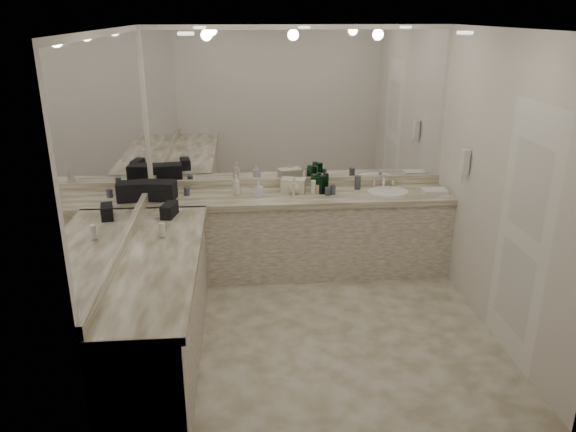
{
  "coord_description": "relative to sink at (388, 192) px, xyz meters",
  "views": [
    {
      "loc": [
        -0.61,
        -4.43,
        2.72
      ],
      "look_at": [
        -0.2,
        0.4,
        0.95
      ],
      "focal_mm": 35.0,
      "sensor_mm": 36.0,
      "label": 1
    }
  ],
  "objects": [
    {
      "name": "wall_right",
      "position": [
        0.65,
        -1.2,
        0.41
      ],
      "size": [
        0.02,
        3.0,
        2.6
      ],
      "primitive_type": "cube",
      "color": "silver",
      "rests_on": "floor"
    },
    {
      "name": "cream_cosmetic_case",
      "position": [
        -1.01,
        0.09,
        0.08
      ],
      "size": [
        0.28,
        0.22,
        0.15
      ],
      "primitive_type": "cube",
      "rotation": [
        0.0,
        0.0,
        -0.26
      ],
      "color": "beige",
      "rests_on": "vanity_back_top"
    },
    {
      "name": "soap_bottle_b",
      "position": [
        -1.39,
        -0.05,
        0.09
      ],
      "size": [
        0.09,
        0.1,
        0.16
      ],
      "primitive_type": "imported",
      "rotation": [
        0.0,
        0.0,
        -0.34
      ],
      "color": "silver",
      "rests_on": "vanity_back_top"
    },
    {
      "name": "amenity_bottle_2",
      "position": [
        -1.07,
        0.04,
        0.05
      ],
      "size": [
        0.04,
        0.04,
        0.09
      ],
      "primitive_type": "cylinder",
      "color": "silver",
      "rests_on": "vanity_back_top"
    },
    {
      "name": "amenity_bottle_8",
      "position": [
        -1.03,
        -0.05,
        0.08
      ],
      "size": [
        0.04,
        0.04,
        0.14
      ],
      "primitive_type": "cylinder",
      "color": "silver",
      "rests_on": "vanity_back_top"
    },
    {
      "name": "backsplash_left",
      "position": [
        -2.53,
        -1.2,
        0.05
      ],
      "size": [
        0.04,
        3.0,
        0.1
      ],
      "primitive_type": "cube",
      "color": "beige",
      "rests_on": "vanity_left_top"
    },
    {
      "name": "mirror_back",
      "position": [
        -0.95,
        0.29,
        0.88
      ],
      "size": [
        3.12,
        0.01,
        1.55
      ],
      "primitive_type": "cube",
      "color": "white",
      "rests_on": "wall_back"
    },
    {
      "name": "soap_bottle_c",
      "position": [
        -1.01,
        0.03,
        0.09
      ],
      "size": [
        0.16,
        0.16,
        0.18
      ],
      "primitive_type": "imported",
      "rotation": [
        0.0,
        0.0,
        -0.17
      ],
      "color": "beige",
      "rests_on": "vanity_back_top"
    },
    {
      "name": "vanity_left_base",
      "position": [
        -2.25,
        -1.5,
        -0.48
      ],
      "size": [
        0.6,
        2.4,
        0.84
      ],
      "primitive_type": "cube",
      "color": "beige",
      "rests_on": "floor"
    },
    {
      "name": "amenity_bottle_7",
      "position": [
        -0.66,
        0.15,
        0.05
      ],
      "size": [
        0.05,
        0.05,
        0.1
      ],
      "primitive_type": "cylinder",
      "color": "white",
      "rests_on": "vanity_back_top"
    },
    {
      "name": "ceiling",
      "position": [
        -0.95,
        -1.2,
        1.71
      ],
      "size": [
        3.2,
        3.2,
        0.0
      ],
      "primitive_type": "plane",
      "color": "white",
      "rests_on": "floor"
    },
    {
      "name": "amenity_bottle_3",
      "position": [
        -0.66,
        -0.06,
        0.05
      ],
      "size": [
        0.06,
        0.06,
        0.08
      ],
      "primitive_type": "cylinder",
      "color": "#3F3F4C",
      "rests_on": "vanity_back_top"
    },
    {
      "name": "faucet",
      "position": [
        0.0,
        0.21,
        0.07
      ],
      "size": [
        0.24,
        0.16,
        0.14
      ],
      "primitive_type": "cube",
      "color": "silver",
      "rests_on": "vanity_back_top"
    },
    {
      "name": "amenity_bottle_6",
      "position": [
        -2.14,
        0.07,
        0.05
      ],
      "size": [
        0.06,
        0.06,
        0.09
      ],
      "primitive_type": "cylinder",
      "color": "#3F3F4C",
      "rests_on": "vanity_back_top"
    },
    {
      "name": "green_bottle_1",
      "position": [
        -0.73,
        0.14,
        0.1
      ],
      "size": [
        0.06,
        0.06,
        0.19
      ],
      "primitive_type": "cylinder",
      "color": "#135129",
      "rests_on": "vanity_back_top"
    },
    {
      "name": "vanity_back_base",
      "position": [
        -0.95,
        0.0,
        -0.48
      ],
      "size": [
        3.2,
        0.6,
        0.84
      ],
      "primitive_type": "cube",
      "color": "beige",
      "rests_on": "floor"
    },
    {
      "name": "amenity_bottle_4",
      "position": [
        -0.31,
        0.13,
        0.08
      ],
      "size": [
        0.06,
        0.06,
        0.15
      ],
      "primitive_type": "cylinder",
      "color": "#3F3F4C",
      "rests_on": "vanity_back_top"
    },
    {
      "name": "soap_bottle_a",
      "position": [
        -1.62,
        0.03,
        0.11
      ],
      "size": [
        0.11,
        0.11,
        0.22
      ],
      "primitive_type": "imported",
      "rotation": [
        0.0,
        0.0,
        0.32
      ],
      "color": "silver",
      "rests_on": "vanity_back_top"
    },
    {
      "name": "amenity_bottle_5",
      "position": [
        -0.6,
        -0.03,
        0.06
      ],
      "size": [
        0.06,
        0.06,
        0.1
      ],
      "primitive_type": "cylinder",
      "color": "#3F3F4C",
      "rests_on": "vanity_back_top"
    },
    {
      "name": "vanity_left_top",
      "position": [
        -2.24,
        -1.5,
        -0.03
      ],
      "size": [
        0.64,
        2.42,
        0.06
      ],
      "primitive_type": "cube",
      "color": "beige",
      "rests_on": "vanity_left_base"
    },
    {
      "name": "amenity_bottle_1",
      "position": [
        -0.76,
        0.02,
        0.05
      ],
      "size": [
        0.05,
        0.05,
        0.09
      ],
      "primitive_type": "cylinder",
      "color": "#E0B28C",
      "rests_on": "vanity_back_top"
    },
    {
      "name": "wall_phone",
      "position": [
        0.61,
        -0.5,
        0.46
      ],
      "size": [
        0.06,
        0.1,
        0.24
      ],
      "primitive_type": "cube",
      "color": "white",
      "rests_on": "wall_right"
    },
    {
      "name": "mirror_left",
      "position": [
        -2.54,
        -1.2,
        0.88
      ],
      "size": [
        0.01,
        2.92,
        1.55
      ],
      "primitive_type": "cube",
      "color": "white",
      "rests_on": "wall_left"
    },
    {
      "name": "black_bag_spill",
      "position": [
        -2.25,
        -0.57,
        0.07
      ],
      "size": [
        0.15,
        0.25,
        0.13
      ],
      "primitive_type": "cube",
      "rotation": [
        0.0,
        0.0,
        -0.21
      ],
      "color": "black",
      "rests_on": "vanity_left_top"
    },
    {
      "name": "wall_back",
      "position": [
        -0.95,
        0.3,
        0.41
      ],
      "size": [
        3.2,
        0.02,
        2.6
      ],
      "primitive_type": "cube",
      "color": "silver",
      "rests_on": "floor"
    },
    {
      "name": "backsplash_back",
      "position": [
        -0.95,
        0.28,
        0.05
      ],
      "size": [
        3.2,
        0.04,
        0.1
      ],
      "primitive_type": "cube",
      "color": "beige",
      "rests_on": "vanity_back_top"
    },
    {
      "name": "green_bottle_2",
      "position": [
        -0.68,
        0.04,
        0.1
      ],
      "size": [
        0.07,
        0.07,
        0.19
      ],
      "primitive_type": "cylinder",
      "color": "#135129",
      "rests_on": "vanity_back_top"
    },
    {
      "name": "hand_towel",
      "position": [
        0.49,
        -0.08,
        0.03
      ],
      "size": [
        0.25,
        0.17,
        0.04
      ],
      "primitive_type": "cube",
      "rotation": [
        0.0,
        0.0,
        -0.03
      ],
      "color": "white",
      "rests_on": "vanity_back_top"
    },
    {
      "name": "lotion_left",
      "position": [
        -2.25,
        -1.1,
        0.07
      ],
      "size": [
        0.05,
        0.05,
        0.12
      ],
      "primitive_type": "cylinder",
      "color": "white",
      "rests_on": "vanity_left_top"
    },
    {
      "name": "amenity_bottle_0",
      "position": [
        -0.81,
        0.02,
        0.08
      ],
      "size": [
        0.05,
        0.05,
        0.14
      ],
      "primitive_type": "cylinder",
      "color": "white",
      "rests_on": "vanity_back_top"
    },
    {
      "name": "door",
      "position": [
        0.64,
        -1.7,
        0.16
      ],
      "size": [
        0.02,
        0.82,
        2.1
      ],
      "primitive_type": "cube",
      "color": "white",
      "rests_on": "wall_right"
    },
    {
      "name": "green_bottle_4",
      "position": [
        -0.67,
        0.07,
        0.11
      ],
      "size": [
        0.06,
        0.06,
        0.2
      ],
      "primitive_type": "cylinder",
      "color": "#135129",
      "rests_on": "vanity_back_top"
    },
    {
      "name": "vanity_back_top",
      "position": [
        -0.95,
        -0.01,
        -0.03
      ],
      "size": [
        3.2,
        0.64,
        0.06
      ],
      "primitive_type": "cube",
      "color": "beige",
      "rests_on": "vanity_back_base"
    },
    {
      "name": "green_bottle_0",
      "position": [
        -0.71,
        0.01,
        0.1
      ],
      "size": [
        0.07,
        0.07,
        0.2
      ],
      "primitive_type": "cylinder",
      "color": "#135129",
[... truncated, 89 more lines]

